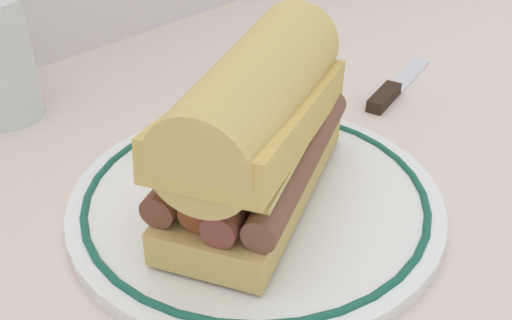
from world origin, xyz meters
name	(u,v)px	position (x,y,z in m)	size (l,w,h in m)	color
ground_plane	(239,198)	(0.00, 0.00, 0.00)	(1.50, 1.50, 0.00)	beige
plate	(256,200)	(0.00, -0.02, 0.01)	(0.29, 0.29, 0.01)	white
sausage_sandwich	(256,126)	(0.00, -0.02, 0.07)	(0.22, 0.16, 0.12)	tan
butter_knife	(395,87)	(0.24, 0.02, 0.00)	(0.14, 0.05, 0.01)	silver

